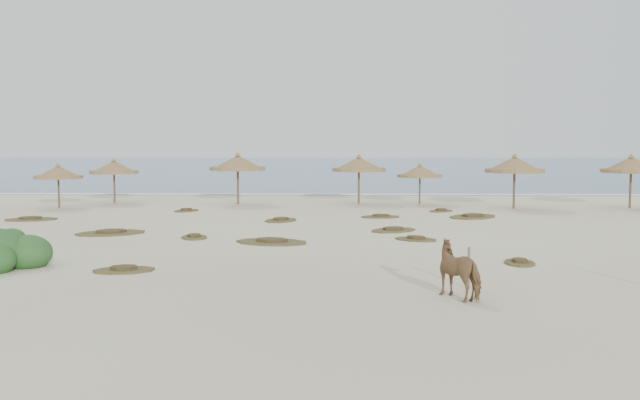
{
  "coord_description": "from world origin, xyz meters",
  "views": [
    {
      "loc": [
        2.52,
        -24.25,
        3.91
      ],
      "look_at": [
        1.88,
        5.0,
        1.4
      ],
      "focal_mm": 40.0,
      "sensor_mm": 36.0,
      "label": 1
    }
  ],
  "objects": [
    {
      "name": "scrub_9",
      "position": [
        0.11,
        2.38,
        0.05
      ],
      "size": [
        3.2,
        2.52,
        0.16
      ],
      "rotation": [
        0.0,
        0.0,
        2.87
      ],
      "color": "brown",
      "rests_on": "ground"
    },
    {
      "name": "palapa_4",
      "position": [
        7.56,
        18.39,
        1.95
      ],
      "size": [
        3.22,
        3.22,
        2.51
      ],
      "rotation": [
        0.0,
        0.0,
        -0.23
      ],
      "color": "brown",
      "rests_on": "ground"
    },
    {
      "name": "scrub_10",
      "position": [
        8.24,
        14.23,
        0.05
      ],
      "size": [
        1.84,
        1.87,
        0.16
      ],
      "rotation": [
        0.0,
        0.0,
        0.82
      ],
      "color": "brown",
      "rests_on": "ground"
    },
    {
      "name": "ocean",
      "position": [
        0.0,
        75.0,
        0.0
      ],
      "size": [
        200.0,
        100.0,
        0.01
      ],
      "primitive_type": "cube",
      "color": "#2B5883",
      "rests_on": "ground"
    },
    {
      "name": "scrub_14",
      "position": [
        -5.58,
        14.06,
        0.05
      ],
      "size": [
        1.72,
        1.96,
        0.16
      ],
      "rotation": [
        0.0,
        0.0,
        1.08
      ],
      "color": "brown",
      "rests_on": "ground"
    },
    {
      "name": "scrub_11",
      "position": [
        -3.77,
        -3.51,
        0.05
      ],
      "size": [
        2.06,
        1.58,
        0.16
      ],
      "rotation": [
        0.0,
        0.0,
        0.23
      ],
      "color": "brown",
      "rests_on": "ground"
    },
    {
      "name": "horse",
      "position": [
        5.63,
        -6.85,
        0.7
      ],
      "size": [
        1.54,
        1.8,
        1.4
      ],
      "primitive_type": "imported",
      "rotation": [
        0.0,
        0.0,
        3.73
      ],
      "color": "brown",
      "rests_on": "ground"
    },
    {
      "name": "scrub_13",
      "position": [
        -0.1,
        9.59,
        0.05
      ],
      "size": [
        2.02,
        2.47,
        0.16
      ],
      "rotation": [
        0.0,
        0.0,
        1.23
      ],
      "color": "brown",
      "rests_on": "ground"
    },
    {
      "name": "scrub_6",
      "position": [
        -12.25,
        9.71,
        0.05
      ],
      "size": [
        2.8,
        2.17,
        0.16
      ],
      "rotation": [
        0.0,
        0.0,
        0.25
      ],
      "color": "brown",
      "rests_on": "ground"
    },
    {
      "name": "scrub_3",
      "position": [
        4.99,
        5.96,
        0.05
      ],
      "size": [
        2.63,
        2.48,
        0.16
      ],
      "rotation": [
        0.0,
        0.0,
        0.64
      ],
      "color": "brown",
      "rests_on": "ground"
    },
    {
      "name": "scrub_4",
      "position": [
        5.64,
        3.22,
        0.05
      ],
      "size": [
        2.03,
        1.79,
        0.16
      ],
      "rotation": [
        0.0,
        0.0,
        2.64
      ],
      "color": "brown",
      "rests_on": "ground"
    },
    {
      "name": "palapa_1",
      "position": [
        -11.04,
        18.99,
        2.15
      ],
      "size": [
        3.74,
        3.74,
        2.78
      ],
      "rotation": [
        0.0,
        0.0,
        0.32
      ],
      "color": "brown",
      "rests_on": "ground"
    },
    {
      "name": "palapa_0",
      "position": [
        -13.27,
        15.87,
        1.99
      ],
      "size": [
        2.82,
        2.82,
        2.57
      ],
      "rotation": [
        0.0,
        0.0,
        -0.03
      ],
      "color": "brown",
      "rests_on": "ground"
    },
    {
      "name": "fence_post_near",
      "position": [
        6.03,
        -5.69,
        0.54
      ],
      "size": [
        0.1,
        0.1,
        1.09
      ],
      "primitive_type": "cylinder",
      "rotation": [
        0.0,
        0.0,
        -0.3
      ],
      "color": "#716655",
      "rests_on": "ground"
    },
    {
      "name": "scrub_5",
      "position": [
        9.41,
        11.39,
        0.05
      ],
      "size": [
        3.45,
        3.49,
        0.16
      ],
      "rotation": [
        0.0,
        0.0,
        0.81
      ],
      "color": "brown",
      "rests_on": "ground"
    },
    {
      "name": "palapa_5",
      "position": [
        12.57,
        15.95,
        2.43
      ],
      "size": [
        4.11,
        4.11,
        3.13
      ],
      "rotation": [
        0.0,
        0.0,
        0.27
      ],
      "color": "brown",
      "rests_on": "ground"
    },
    {
      "name": "palapa_6",
      "position": [
        19.18,
        16.23,
        2.41
      ],
      "size": [
        3.96,
        3.96,
        3.11
      ],
      "rotation": [
        0.0,
        0.0,
        -0.22
      ],
      "color": "brown",
      "rests_on": "ground"
    },
    {
      "name": "ground",
      "position": [
        0.0,
        0.0,
        0.0
      ],
      "size": [
        160.0,
        160.0,
        0.0
      ],
      "primitive_type": "plane",
      "color": "beige",
      "rests_on": "ground"
    },
    {
      "name": "foam_line",
      "position": [
        0.0,
        26.0,
        0.0
      ],
      "size": [
        70.0,
        0.6,
        0.01
      ],
      "primitive_type": "cube",
      "color": "white",
      "rests_on": "ground"
    },
    {
      "name": "scrub_7",
      "position": [
        4.78,
        11.22,
        0.05
      ],
      "size": [
        2.17,
        1.59,
        0.16
      ],
      "rotation": [
        0.0,
        0.0,
        0.16
      ],
      "color": "brown",
      "rests_on": "ground"
    },
    {
      "name": "palapa_2",
      "position": [
        -3.35,
        18.33,
        2.44
      ],
      "size": [
        4.45,
        4.45,
        3.14
      ],
      "rotation": [
        0.0,
        0.0,
        -0.43
      ],
      "color": "brown",
      "rests_on": "ground"
    },
    {
      "name": "scrub_2",
      "position": [
        -3.08,
        3.61,
        0.05
      ],
      "size": [
        1.36,
        1.77,
        0.16
      ],
      "rotation": [
        0.0,
        0.0,
        1.8
      ],
      "color": "brown",
      "rests_on": "ground"
    },
    {
      "name": "scrub_1",
      "position": [
        -6.79,
        4.81,
        0.05
      ],
      "size": [
        3.42,
        2.94,
        0.16
      ],
      "rotation": [
        0.0,
        0.0,
        0.45
      ],
      "color": "brown",
      "rests_on": "ground"
    },
    {
      "name": "palapa_3",
      "position": [
        3.93,
        18.81,
        2.35
      ],
      "size": [
        3.74,
        3.74,
        3.03
      ],
      "rotation": [
        0.0,
        0.0,
        0.17
      ],
      "color": "brown",
      "rests_on": "ground"
    },
    {
      "name": "scrub_12",
      "position": [
        8.31,
        -1.98,
        0.05
      ],
      "size": [
        1.1,
        1.56,
        0.16
      ],
      "rotation": [
        0.0,
        0.0,
        1.46
      ],
      "color": "brown",
      "rests_on": "ground"
    }
  ]
}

